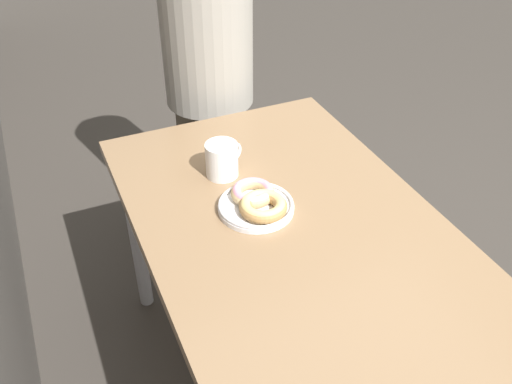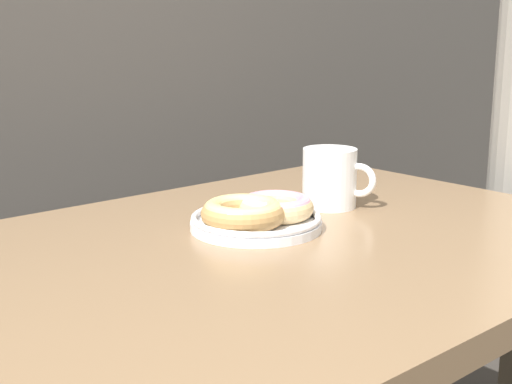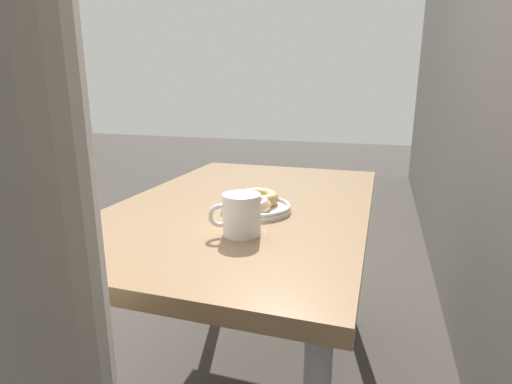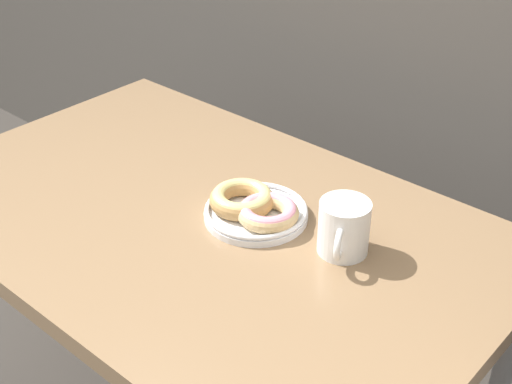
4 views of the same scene
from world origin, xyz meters
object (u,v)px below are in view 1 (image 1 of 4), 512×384
(person_figure, at_px, (208,66))
(donut_plate, at_px, (258,202))
(dining_table, at_px, (291,244))
(coffee_mug, at_px, (222,159))

(person_figure, bearing_deg, donut_plate, 169.87)
(person_figure, bearing_deg, dining_table, 174.79)
(dining_table, height_order, coffee_mug, coffee_mug)
(dining_table, relative_size, person_figure, 0.84)
(donut_plate, relative_size, coffee_mug, 1.95)
(donut_plate, bearing_deg, dining_table, -146.85)
(donut_plate, distance_m, coffee_mug, 0.20)
(dining_table, height_order, donut_plate, donut_plate)
(dining_table, relative_size, donut_plate, 5.06)
(dining_table, height_order, person_figure, person_figure)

